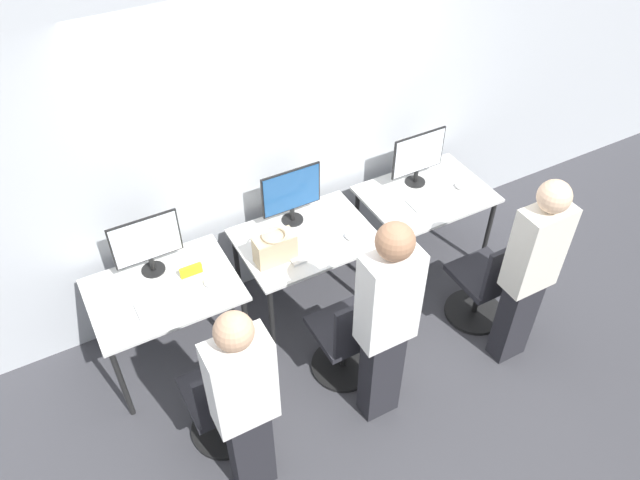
% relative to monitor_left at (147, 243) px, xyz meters
% --- Properties ---
extents(ground_plane, '(20.00, 20.00, 0.00)m').
position_rel_monitor_left_xyz_m(ground_plane, '(1.12, -0.58, -1.02)').
color(ground_plane, '#3D3D42').
extents(wall_back, '(12.00, 0.05, 2.80)m').
position_rel_monitor_left_xyz_m(wall_back, '(1.12, 0.29, 0.38)').
color(wall_back, '#B7BCC1').
rests_on(wall_back, ground_plane).
extents(desk_left, '(1.02, 0.75, 0.75)m').
position_rel_monitor_left_xyz_m(desk_left, '(-0.00, -0.21, -0.35)').
color(desk_left, silver).
rests_on(desk_left, ground_plane).
extents(monitor_left, '(0.48, 0.17, 0.47)m').
position_rel_monitor_left_xyz_m(monitor_left, '(0.00, 0.00, 0.00)').
color(monitor_left, black).
rests_on(monitor_left, desk_left).
extents(keyboard_left, '(0.44, 0.16, 0.02)m').
position_rel_monitor_left_xyz_m(keyboard_left, '(0.00, -0.34, -0.25)').
color(keyboard_left, silver).
rests_on(keyboard_left, desk_left).
extents(mouse_left, '(0.06, 0.09, 0.03)m').
position_rel_monitor_left_xyz_m(mouse_left, '(0.29, -0.32, -0.25)').
color(mouse_left, silver).
rests_on(mouse_left, desk_left).
extents(office_chair_left, '(0.48, 0.48, 0.92)m').
position_rel_monitor_left_xyz_m(office_chair_left, '(0.08, -1.03, -0.64)').
color(office_chair_left, black).
rests_on(office_chair_left, ground_plane).
extents(person_left, '(0.36, 0.21, 1.61)m').
position_rel_monitor_left_xyz_m(person_left, '(0.11, -1.39, -0.14)').
color(person_left, '#232328').
rests_on(person_left, ground_plane).
extents(desk_center, '(1.02, 0.75, 0.75)m').
position_rel_monitor_left_xyz_m(desk_center, '(1.12, -0.21, -0.35)').
color(desk_center, silver).
rests_on(desk_center, ground_plane).
extents(monitor_center, '(0.48, 0.17, 0.47)m').
position_rel_monitor_left_xyz_m(monitor_center, '(1.12, 0.01, 0.00)').
color(monitor_center, black).
rests_on(monitor_center, desk_center).
extents(keyboard_center, '(0.44, 0.16, 0.02)m').
position_rel_monitor_left_xyz_m(keyboard_center, '(1.12, -0.38, -0.25)').
color(keyboard_center, silver).
rests_on(keyboard_center, desk_center).
extents(mouse_center, '(0.06, 0.09, 0.03)m').
position_rel_monitor_left_xyz_m(mouse_center, '(1.40, -0.38, -0.25)').
color(mouse_center, silver).
rests_on(mouse_center, desk_center).
extents(office_chair_center, '(0.48, 0.48, 0.92)m').
position_rel_monitor_left_xyz_m(office_chair_center, '(1.06, -0.96, -0.64)').
color(office_chair_center, black).
rests_on(office_chair_center, ground_plane).
extents(person_center, '(0.36, 0.23, 1.73)m').
position_rel_monitor_left_xyz_m(person_center, '(1.10, -1.32, -0.06)').
color(person_center, '#232328').
rests_on(person_center, ground_plane).
extents(desk_right, '(1.02, 0.75, 0.75)m').
position_rel_monitor_left_xyz_m(desk_right, '(2.24, -0.21, -0.35)').
color(desk_right, silver).
rests_on(desk_right, ground_plane).
extents(monitor_right, '(0.48, 0.17, 0.47)m').
position_rel_monitor_left_xyz_m(monitor_right, '(2.24, -0.05, 0.00)').
color(monitor_right, black).
rests_on(monitor_right, desk_right).
extents(keyboard_right, '(0.44, 0.16, 0.02)m').
position_rel_monitor_left_xyz_m(keyboard_right, '(2.24, -0.31, -0.25)').
color(keyboard_right, silver).
rests_on(keyboard_right, desk_right).
extents(mouse_right, '(0.06, 0.09, 0.03)m').
position_rel_monitor_left_xyz_m(mouse_right, '(2.51, -0.28, -0.25)').
color(mouse_right, silver).
rests_on(mouse_right, desk_right).
extents(office_chair_right, '(0.48, 0.48, 0.92)m').
position_rel_monitor_left_xyz_m(office_chair_right, '(2.28, -1.01, -0.64)').
color(office_chair_right, black).
rests_on(office_chair_right, ground_plane).
extents(person_right, '(0.36, 0.22, 1.64)m').
position_rel_monitor_left_xyz_m(person_right, '(2.24, -1.38, -0.12)').
color(person_right, '#232328').
rests_on(person_right, ground_plane).
extents(handbag, '(0.30, 0.18, 0.25)m').
position_rel_monitor_left_xyz_m(handbag, '(0.81, -0.32, -0.15)').
color(handbag, tan).
rests_on(handbag, desk_center).
extents(placard_left, '(0.16, 0.03, 0.08)m').
position_rel_monitor_left_xyz_m(placard_left, '(0.22, -0.17, -0.22)').
color(placard_left, yellow).
rests_on(placard_left, desk_left).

